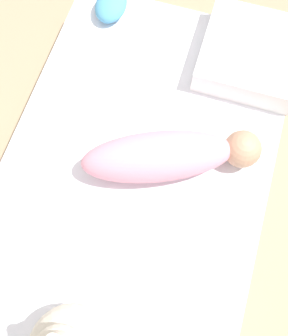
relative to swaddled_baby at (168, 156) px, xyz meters
name	(u,v)px	position (x,y,z in m)	size (l,w,h in m)	color
ground_plane	(133,200)	(-0.09, 0.09, -0.31)	(12.00, 12.00, 0.00)	#9E8466
bed_mattress	(132,191)	(-0.09, 0.09, -0.19)	(1.45, 0.86, 0.23)	white
swaddled_baby	(168,156)	(0.00, 0.00, 0.00)	(0.33, 0.56, 0.15)	pink
pillow	(252,55)	(0.46, -0.18, -0.03)	(0.35, 0.35, 0.09)	white
turtle_plush	(112,3)	(0.54, 0.37, -0.04)	(0.20, 0.11, 0.07)	#4C99C6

